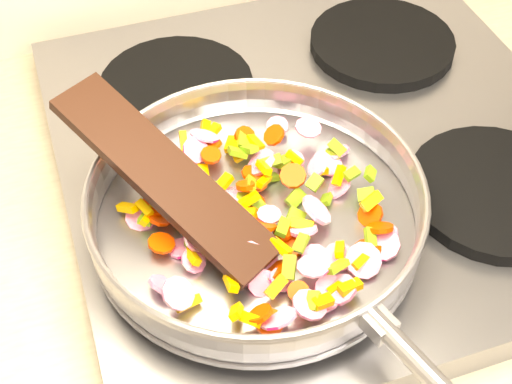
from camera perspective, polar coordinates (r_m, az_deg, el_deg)
name	(u,v)px	position (r m, az deg, el deg)	size (l,w,h in m)	color
cooktop	(323,153)	(0.85, 5.39, 3.15)	(0.60, 0.60, 0.04)	#939399
grate_fl	(248,260)	(0.71, -0.64, -5.43)	(0.19, 0.19, 0.02)	black
grate_fr	(496,192)	(0.80, 18.63, 0.03)	(0.19, 0.19, 0.02)	black
grate_bl	(176,87)	(0.89, -6.38, 8.36)	(0.19, 0.19, 0.02)	black
grate_br	(382,43)	(0.97, 10.05, 11.67)	(0.19, 0.19, 0.02)	black
saute_pan	(257,205)	(0.70, 0.11, -1.04)	(0.37, 0.53, 0.05)	#9E9EA5
vegetable_heap	(256,213)	(0.71, 0.00, -1.65)	(0.27, 0.29, 0.05)	#6A9713
wooden_spatula	(165,175)	(0.69, -7.33, 1.32)	(0.26, 0.06, 0.01)	black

